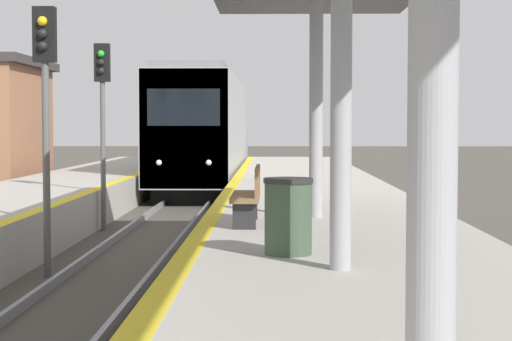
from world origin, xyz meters
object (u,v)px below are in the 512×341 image
signal_mid (45,89)px  bench (250,194)px  signal_far (102,100)px  train (208,131)px  trash_bin (288,216)px

signal_mid → bench: (3.37, -0.48, -1.68)m
signal_mid → signal_far: size_ratio=1.00×
train → trash_bin: train is taller
train → signal_far: (-1.35, -15.36, 0.82)m
train → signal_mid: (-1.04, -21.67, 0.82)m
train → bench: train is taller
trash_bin → train: bearing=96.5°
signal_far → bench: 7.91m
train → trash_bin: bearing=-83.5°
signal_far → trash_bin: bearing=-66.9°
signal_mid → bench: 3.80m
signal_mid → bench: bearing=-8.1°
train → signal_mid: bearing=-92.7°
bench → signal_mid: bearing=171.9°
signal_mid → bench: size_ratio=2.63×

